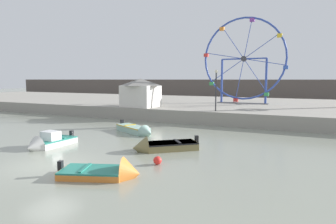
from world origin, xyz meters
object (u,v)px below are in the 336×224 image
Objects in this scene: motorboat_olive_wood at (160,146)px; mooring_buoy_orange at (157,160)px; motorboat_pale_grey at (47,143)px; motorboat_seafoam at (137,130)px; promenade_lamp_near at (216,84)px; motorboat_orange_hull at (110,173)px; carnival_booth_white_ticket at (141,92)px; ferris_wheel_blue_frame at (244,60)px.

mooring_buoy_orange is at bearing 74.35° from motorboat_olive_wood.
motorboat_olive_wood is at bearing 110.33° from motorboat_pale_grey.
motorboat_seafoam reaches higher than mooring_buoy_orange.
promenade_lamp_near is (0.05, 12.01, 3.70)m from motorboat_olive_wood.
motorboat_orange_hull reaches higher than motorboat_seafoam.
mooring_buoy_orange is (10.44, -15.82, -2.76)m from carnival_booth_white_ticket.
motorboat_orange_hull reaches higher than mooring_buoy_orange.
ferris_wheel_blue_frame reaches higher than mooring_buoy_orange.
motorboat_orange_hull is at bearing -58.86° from carnival_booth_white_ticket.
carnival_booth_white_ticket is 1.08× the size of promenade_lamp_near.
ferris_wheel_blue_frame reaches higher than motorboat_olive_wood.
motorboat_olive_wood is at bearing 72.32° from motorboat_orange_hull.
motorboat_pale_grey is 0.86× the size of carnival_booth_white_ticket.
promenade_lamp_near is at bearing 94.89° from mooring_buoy_orange.
promenade_lamp_near reaches higher than carnival_booth_white_ticket.
ferris_wheel_blue_frame is 2.71× the size of promenade_lamp_near.
ferris_wheel_blue_frame is at bearing 87.63° from promenade_lamp_near.
motorboat_seafoam is at bearing 128.01° from mooring_buoy_orange.
motorboat_orange_hull is at bearing -90.42° from ferris_wheel_blue_frame.
ferris_wheel_blue_frame is 2.51× the size of carnival_booth_white_ticket.
carnival_booth_white_ticket is 10.02× the size of mooring_buoy_orange.
motorboat_olive_wood is 16.13m from carnival_booth_white_ticket.
motorboat_pale_grey is 7.94m from motorboat_orange_hull.
motorboat_pale_grey is at bearing 177.21° from mooring_buoy_orange.
motorboat_pale_grey is 8.36m from mooring_buoy_orange.
motorboat_pale_grey reaches higher than motorboat_seafoam.
mooring_buoy_orange is (1.27, -14.81, -3.74)m from promenade_lamp_near.
motorboat_orange_hull is at bearing -37.14° from motorboat_seafoam.
promenade_lamp_near reaches higher than mooring_buoy_orange.
carnival_booth_white_ticket reaches higher than mooring_buoy_orange.
motorboat_olive_wood is at bearing -91.25° from ferris_wheel_blue_frame.
carnival_booth_white_ticket is at bearing 96.27° from motorboat_orange_hull.
motorboat_pale_grey is 0.93× the size of promenade_lamp_near.
motorboat_seafoam is at bearing -86.45° from motorboat_olive_wood.
carnival_booth_white_ticket reaches higher than motorboat_orange_hull.
motorboat_pale_grey is at bearing -78.12° from carnival_booth_white_ticket.
motorboat_pale_grey is 8.58× the size of mooring_buoy_orange.
carnival_booth_white_ticket is 19.16m from mooring_buoy_orange.
motorboat_seafoam is 0.42× the size of ferris_wheel_blue_frame.
ferris_wheel_blue_frame is 14.31m from carnival_booth_white_ticket.
motorboat_seafoam is 1.24× the size of motorboat_pale_grey.
motorboat_orange_hull is at bearing -111.09° from mooring_buoy_orange.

